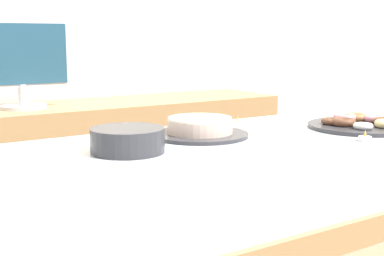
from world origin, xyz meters
name	(u,v)px	position (x,y,z in m)	size (l,w,h in m)	color
dining_table	(215,184)	(0.00, 0.00, 0.68)	(1.86, 1.02, 0.77)	silver
sideboard	(70,188)	(0.00, 1.17, 0.39)	(2.18, 0.44, 0.78)	tan
computer_monitor	(21,65)	(-0.20, 1.17, 0.97)	(0.42, 0.20, 0.38)	silver
cake_chocolate_round	(200,128)	(0.12, 0.26, 0.79)	(0.32, 0.32, 0.06)	#333338
pastry_platter	(361,124)	(0.70, 0.08, 0.78)	(0.37, 0.37, 0.04)	#333338
plate_stack	(128,140)	(-0.18, 0.17, 0.80)	(0.21, 0.21, 0.07)	#333338
tealight_near_cakes	(365,138)	(0.51, -0.09, 0.78)	(0.04, 0.04, 0.04)	silver
tealight_near_front	(238,122)	(0.37, 0.37, 0.78)	(0.04, 0.04, 0.04)	silver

